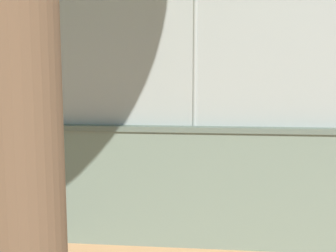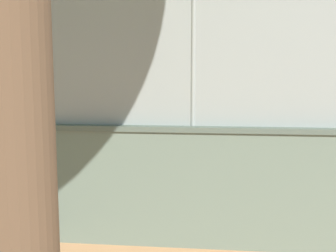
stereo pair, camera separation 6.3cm
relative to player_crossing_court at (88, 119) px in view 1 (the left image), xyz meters
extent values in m
plane|color=tan|center=(-3.35, -1.20, -0.99)|extent=(260.00, 260.00, 0.00)
cube|color=slate|center=(-5.51, 7.97, -0.11)|extent=(23.93, 0.89, 1.77)
cube|color=#4D594D|center=(-5.51, 7.97, 0.82)|extent=(23.93, 0.95, 0.08)
cube|color=gray|center=(-5.51, 7.97, 1.99)|extent=(23.45, 0.55, 2.27)
cylinder|color=gray|center=(-3.84, 7.93, 1.99)|extent=(0.07, 0.07, 2.27)
cylinder|color=#591919|center=(0.09, -0.06, -0.58)|extent=(0.19, 0.19, 0.82)
cylinder|color=#591919|center=(-0.10, 0.01, -0.58)|extent=(0.19, 0.19, 0.82)
cylinder|color=#429951|center=(0.00, -0.03, 0.14)|extent=(0.44, 0.44, 0.61)
cylinder|color=tan|center=(0.30, -0.09, 0.26)|extent=(0.29, 0.57, 0.17)
cylinder|color=tan|center=(-0.18, 0.37, 0.26)|extent=(0.29, 0.57, 0.17)
sphere|color=tan|center=(0.00, -0.03, 0.56)|extent=(0.23, 0.23, 0.23)
cylinder|color=red|center=(0.00, -0.03, 0.66)|extent=(0.32, 0.32, 0.05)
cylinder|color=black|center=(-0.12, 0.53, 0.26)|extent=(0.14, 0.29, 0.04)
ellipsoid|color=#333338|center=(-0.04, 0.74, 0.26)|extent=(0.14, 0.29, 0.24)
cylinder|color=#591919|center=(-3.31, -0.96, -0.61)|extent=(0.17, 0.17, 0.76)
cylinder|color=#591919|center=(-3.12, -0.99, -0.61)|extent=(0.17, 0.17, 0.76)
cylinder|color=#429951|center=(-3.21, -0.98, 0.06)|extent=(0.39, 0.39, 0.57)
cylinder|color=#936B4C|center=(-3.51, -0.98, 0.17)|extent=(0.18, 0.55, 0.16)
cylinder|color=#936B4C|center=(-2.97, -1.32, 0.17)|extent=(0.18, 0.55, 0.16)
sphere|color=#936B4C|center=(-3.21, -0.98, 0.45)|extent=(0.22, 0.22, 0.22)
cylinder|color=navy|center=(-3.21, -0.98, 0.54)|extent=(0.26, 0.26, 0.05)
cylinder|color=navy|center=(-3.04, 2.14, -0.58)|extent=(0.18, 0.18, 0.83)
cylinder|color=navy|center=(-3.00, 2.33, -0.58)|extent=(0.18, 0.18, 0.83)
cylinder|color=#429951|center=(-3.02, 2.23, 0.15)|extent=(0.40, 0.40, 0.61)
cylinder|color=tan|center=(-3.03, 1.92, 0.27)|extent=(0.59, 0.20, 0.17)
cylinder|color=tan|center=(-2.66, 2.48, 0.27)|extent=(0.59, 0.20, 0.17)
sphere|color=tan|center=(-3.02, 2.23, 0.57)|extent=(0.23, 0.23, 0.23)
cylinder|color=black|center=(-3.02, 2.23, 0.67)|extent=(0.29, 0.29, 0.05)
cylinder|color=black|center=(-2.49, 2.45, 0.27)|extent=(0.30, 0.09, 0.04)
ellipsoid|color=#333338|center=(-2.27, 2.40, 0.27)|extent=(0.30, 0.09, 0.24)
sphere|color=white|center=(-0.58, 0.59, -0.95)|extent=(0.07, 0.07, 0.07)
cylinder|color=brown|center=(-2.87, 11.77, 1.80)|extent=(0.53, 0.53, 5.59)
camera|label=1|loc=(-3.92, 14.02, 1.66)|focal=43.90mm
camera|label=2|loc=(-3.98, 14.01, 1.66)|focal=43.90mm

